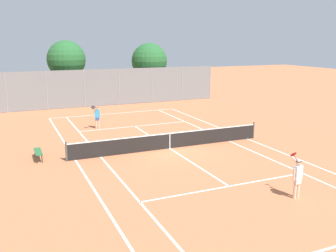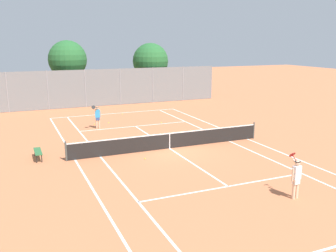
% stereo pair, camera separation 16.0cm
% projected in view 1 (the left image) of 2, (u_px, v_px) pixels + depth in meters
% --- Properties ---
extents(ground_plane, '(120.00, 120.00, 0.00)m').
position_uv_depth(ground_plane, '(170.00, 149.00, 22.05)').
color(ground_plane, '#C67047').
extents(court_line_markings, '(11.10, 23.90, 0.01)m').
position_uv_depth(court_line_markings, '(170.00, 148.00, 22.05)').
color(court_line_markings, white).
rests_on(court_line_markings, ground).
extents(tennis_net, '(12.00, 0.10, 1.07)m').
position_uv_depth(tennis_net, '(170.00, 140.00, 21.94)').
color(tennis_net, '#474C47').
rests_on(tennis_net, ground).
extents(player_near_side, '(0.61, 0.77, 1.77)m').
position_uv_depth(player_near_side, '(297.00, 176.00, 14.94)').
color(player_near_side, beige).
rests_on(player_near_side, ground).
extents(player_far_left, '(0.77, 0.71, 1.77)m').
position_uv_depth(player_far_left, '(97.00, 116.00, 26.85)').
color(player_far_left, '#D8A884').
rests_on(player_far_left, ground).
extents(loose_tennis_ball_0, '(0.07, 0.07, 0.07)m').
position_uv_depth(loose_tennis_ball_0, '(161.00, 123.00, 28.84)').
color(loose_tennis_ball_0, '#D1DB33').
rests_on(loose_tennis_ball_0, ground).
extents(loose_tennis_ball_1, '(0.07, 0.07, 0.07)m').
position_uv_depth(loose_tennis_ball_1, '(145.00, 159.00, 20.06)').
color(loose_tennis_ball_1, '#D1DB33').
rests_on(loose_tennis_ball_1, ground).
extents(loose_tennis_ball_2, '(0.07, 0.07, 0.07)m').
position_uv_depth(loose_tennis_ball_2, '(152.00, 139.00, 24.17)').
color(loose_tennis_ball_2, '#D1DB33').
rests_on(loose_tennis_ball_2, ground).
extents(loose_tennis_ball_3, '(0.07, 0.07, 0.07)m').
position_uv_depth(loose_tennis_ball_3, '(94.00, 124.00, 28.27)').
color(loose_tennis_ball_3, '#D1DB33').
rests_on(loose_tennis_ball_3, ground).
extents(loose_tennis_ball_4, '(0.07, 0.07, 0.07)m').
position_uv_depth(loose_tennis_ball_4, '(122.00, 114.00, 32.20)').
color(loose_tennis_ball_4, '#D1DB33').
rests_on(loose_tennis_ball_4, ground).
extents(loose_tennis_ball_5, '(0.07, 0.07, 0.07)m').
position_uv_depth(loose_tennis_ball_5, '(108.00, 123.00, 28.81)').
color(loose_tennis_ball_5, '#D1DB33').
rests_on(loose_tennis_ball_5, ground).
extents(courtside_bench, '(0.36, 1.50, 0.47)m').
position_uv_depth(courtside_bench, '(38.00, 152.00, 19.94)').
color(courtside_bench, '#2D6638').
rests_on(courtside_bench, ground).
extents(back_fence, '(24.04, 0.08, 3.57)m').
position_uv_depth(back_fence, '(102.00, 88.00, 36.08)').
color(back_fence, gray).
rests_on(back_fence, ground).
extents(tree_behind_left, '(3.80, 3.80, 6.27)m').
position_uv_depth(tree_behind_left, '(67.00, 60.00, 37.28)').
color(tree_behind_left, brown).
rests_on(tree_behind_left, ground).
extents(tree_behind_right, '(3.83, 3.83, 5.98)m').
position_uv_depth(tree_behind_right, '(149.00, 62.00, 40.30)').
color(tree_behind_right, brown).
rests_on(tree_behind_right, ground).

